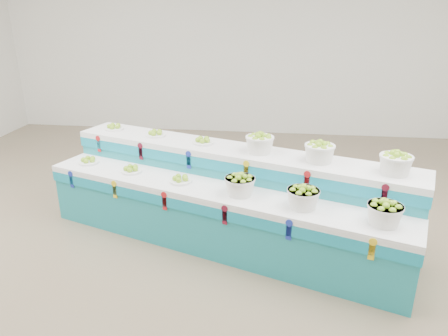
% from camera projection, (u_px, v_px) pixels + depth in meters
% --- Properties ---
extents(ground, '(10.00, 10.00, 0.00)m').
position_uv_depth(ground, '(206.00, 261.00, 4.48)').
color(ground, '#74604B').
rests_on(ground, ground).
extents(back_wall, '(10.00, 0.00, 10.00)m').
position_uv_depth(back_wall, '(245.00, 35.00, 8.38)').
color(back_wall, silver).
rests_on(back_wall, ground).
extents(display_stand, '(4.33, 2.42, 1.02)m').
position_uv_depth(display_stand, '(224.00, 197.00, 4.78)').
color(display_stand, teal).
rests_on(display_stand, ground).
extents(plate_lower_left, '(0.31, 0.31, 0.09)m').
position_uv_depth(plate_lower_left, '(88.00, 160.00, 5.20)').
color(plate_lower_left, white).
rests_on(plate_lower_left, display_stand).
extents(plate_lower_mid, '(0.31, 0.31, 0.09)m').
position_uv_depth(plate_lower_mid, '(131.00, 169.00, 4.93)').
color(plate_lower_mid, white).
rests_on(plate_lower_mid, display_stand).
extents(plate_lower_right, '(0.31, 0.31, 0.09)m').
position_uv_depth(plate_lower_right, '(181.00, 179.00, 4.64)').
color(plate_lower_right, white).
rests_on(plate_lower_right, display_stand).
extents(basket_lower_left, '(0.40, 0.40, 0.23)m').
position_uv_depth(basket_lower_left, '(240.00, 184.00, 4.32)').
color(basket_lower_left, silver).
rests_on(basket_lower_left, display_stand).
extents(basket_lower_mid, '(0.40, 0.40, 0.23)m').
position_uv_depth(basket_lower_mid, '(303.00, 197.00, 4.04)').
color(basket_lower_mid, silver).
rests_on(basket_lower_mid, display_stand).
extents(basket_lower_right, '(0.40, 0.40, 0.23)m').
position_uv_depth(basket_lower_right, '(385.00, 213.00, 3.73)').
color(basket_lower_right, silver).
rests_on(basket_lower_right, display_stand).
extents(plate_upper_left, '(0.31, 0.31, 0.09)m').
position_uv_depth(plate_upper_left, '(114.00, 127.00, 5.53)').
color(plate_upper_left, white).
rests_on(plate_upper_left, display_stand).
extents(plate_upper_mid, '(0.31, 0.31, 0.09)m').
position_uv_depth(plate_upper_mid, '(156.00, 133.00, 5.25)').
color(plate_upper_mid, white).
rests_on(plate_upper_mid, display_stand).
extents(plate_upper_right, '(0.31, 0.31, 0.09)m').
position_uv_depth(plate_upper_right, '(203.00, 140.00, 4.97)').
color(plate_upper_right, white).
rests_on(plate_upper_right, display_stand).
extents(basket_upper_left, '(0.40, 0.40, 0.23)m').
position_uv_depth(basket_upper_left, '(260.00, 143.00, 4.65)').
color(basket_upper_left, silver).
rests_on(basket_upper_left, display_stand).
extents(basket_upper_mid, '(0.40, 0.40, 0.23)m').
position_uv_depth(basket_upper_mid, '(319.00, 152.00, 4.37)').
color(basket_upper_mid, silver).
rests_on(basket_upper_mid, display_stand).
extents(basket_upper_right, '(0.40, 0.40, 0.23)m').
position_uv_depth(basket_upper_right, '(396.00, 163.00, 4.06)').
color(basket_upper_right, silver).
rests_on(basket_upper_right, display_stand).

